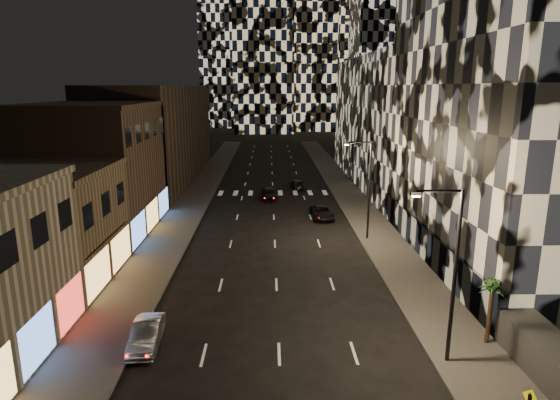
{
  "coord_description": "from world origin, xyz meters",
  "views": [
    {
      "loc": [
        -0.47,
        -11.19,
        13.76
      ],
      "look_at": [
        0.28,
        21.01,
        6.0
      ],
      "focal_mm": 30.0,
      "sensor_mm": 36.0,
      "label": 1
    }
  ],
  "objects_px": {
    "streetlight_near": "(451,265)",
    "car_silver_parked": "(147,334)",
    "car_dark_oncoming": "(298,184)",
    "car_dark_rightlane": "(322,213)",
    "car_dark_midlane": "(269,194)",
    "palm_tree": "(492,291)",
    "streetlight_far": "(367,183)"
  },
  "relations": [
    {
      "from": "car_dark_rightlane",
      "to": "car_dark_midlane",
      "type": "bearing_deg",
      "value": 117.73
    },
    {
      "from": "car_silver_parked",
      "to": "car_dark_oncoming",
      "type": "distance_m",
      "value": 41.98
    },
    {
      "from": "car_dark_oncoming",
      "to": "car_dark_rightlane",
      "type": "relative_size",
      "value": 0.91
    },
    {
      "from": "streetlight_far",
      "to": "car_dark_oncoming",
      "type": "xyz_separation_m",
      "value": [
        -4.85,
        22.59,
        -4.73
      ]
    },
    {
      "from": "car_dark_midlane",
      "to": "car_dark_rightlane",
      "type": "xyz_separation_m",
      "value": [
        5.69,
        -9.07,
        -0.09
      ]
    },
    {
      "from": "streetlight_far",
      "to": "car_silver_parked",
      "type": "distance_m",
      "value": 24.25
    },
    {
      "from": "streetlight_far",
      "to": "car_dark_oncoming",
      "type": "relative_size",
      "value": 2.11
    },
    {
      "from": "streetlight_near",
      "to": "palm_tree",
      "type": "relative_size",
      "value": 2.45
    },
    {
      "from": "streetlight_far",
      "to": "car_silver_parked",
      "type": "height_order",
      "value": "streetlight_far"
    },
    {
      "from": "car_dark_rightlane",
      "to": "palm_tree",
      "type": "height_order",
      "value": "palm_tree"
    },
    {
      "from": "streetlight_far",
      "to": "car_silver_parked",
      "type": "bearing_deg",
      "value": -130.82
    },
    {
      "from": "car_silver_parked",
      "to": "car_dark_oncoming",
      "type": "xyz_separation_m",
      "value": [
        10.7,
        40.59,
        -0.06
      ]
    },
    {
      "from": "streetlight_near",
      "to": "car_dark_rightlane",
      "type": "relative_size",
      "value": 1.92
    },
    {
      "from": "streetlight_near",
      "to": "car_silver_parked",
      "type": "bearing_deg",
      "value": 172.69
    },
    {
      "from": "streetlight_far",
      "to": "car_dark_rightlane",
      "type": "distance_m",
      "value": 9.22
    },
    {
      "from": "streetlight_far",
      "to": "car_dark_rightlane",
      "type": "xyz_separation_m",
      "value": [
        -3.17,
        7.27,
        -4.7
      ]
    },
    {
      "from": "car_silver_parked",
      "to": "palm_tree",
      "type": "xyz_separation_m",
      "value": [
        18.63,
        -0.31,
        2.5
      ]
    },
    {
      "from": "streetlight_far",
      "to": "palm_tree",
      "type": "relative_size",
      "value": 2.45
    },
    {
      "from": "car_dark_midlane",
      "to": "palm_tree",
      "type": "xyz_separation_m",
      "value": [
        11.93,
        -34.65,
        2.43
      ]
    },
    {
      "from": "car_silver_parked",
      "to": "palm_tree",
      "type": "height_order",
      "value": "palm_tree"
    },
    {
      "from": "car_dark_rightlane",
      "to": "palm_tree",
      "type": "bearing_deg",
      "value": -80.66
    },
    {
      "from": "car_silver_parked",
      "to": "palm_tree",
      "type": "distance_m",
      "value": 18.8
    },
    {
      "from": "car_dark_rightlane",
      "to": "palm_tree",
      "type": "relative_size",
      "value": 1.28
    },
    {
      "from": "car_dark_midlane",
      "to": "car_dark_rightlane",
      "type": "height_order",
      "value": "car_dark_midlane"
    },
    {
      "from": "car_dark_oncoming",
      "to": "streetlight_near",
      "type": "bearing_deg",
      "value": 94.14
    },
    {
      "from": "car_dark_rightlane",
      "to": "palm_tree",
      "type": "xyz_separation_m",
      "value": [
        6.24,
        -25.58,
        2.53
      ]
    },
    {
      "from": "streetlight_near",
      "to": "car_dark_rightlane",
      "type": "distance_m",
      "value": 27.85
    },
    {
      "from": "car_dark_oncoming",
      "to": "car_dark_rightlane",
      "type": "height_order",
      "value": "car_dark_rightlane"
    },
    {
      "from": "car_dark_midlane",
      "to": "palm_tree",
      "type": "relative_size",
      "value": 1.19
    },
    {
      "from": "palm_tree",
      "to": "streetlight_far",
      "type": "bearing_deg",
      "value": 99.52
    },
    {
      "from": "streetlight_near",
      "to": "car_silver_parked",
      "type": "height_order",
      "value": "streetlight_near"
    },
    {
      "from": "streetlight_far",
      "to": "car_dark_midlane",
      "type": "bearing_deg",
      "value": 118.46
    }
  ]
}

